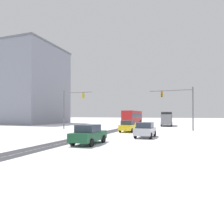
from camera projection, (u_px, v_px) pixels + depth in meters
name	position (u px, v px, depth m)	size (l,w,h in m)	color
wheel_track_left_lane	(89.00, 138.00, 21.71)	(0.89, 31.22, 0.01)	#38383D
wheel_track_right_lane	(81.00, 137.00, 22.06)	(1.12, 31.22, 0.01)	#38383D
sidewalk_kerb_right	(219.00, 145.00, 16.37)	(4.00, 31.22, 0.12)	white
traffic_signal_near_right	(180.00, 101.00, 30.40)	(6.41, 0.48, 6.50)	#56565B
traffic_signal_near_left	(71.00, 103.00, 34.08)	(5.35, 0.38, 6.50)	#56565B
car_yellow_cab_lead	(128.00, 126.00, 29.10)	(1.92, 4.14, 1.62)	yellow
car_silver_second	(145.00, 130.00, 22.11)	(1.90, 4.13, 1.62)	#B7BABF
car_dark_green_third	(89.00, 134.00, 17.08)	(1.85, 4.11, 1.62)	#194C2D
bus_oncoming	(133.00, 116.00, 51.31)	(2.81, 11.04, 3.38)	#B21E1E
box_truck_delivery	(167.00, 118.00, 44.51)	(2.56, 7.49, 3.02)	slate
office_building_far_left_block	(26.00, 86.00, 56.65)	(18.31, 17.11, 20.91)	gray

